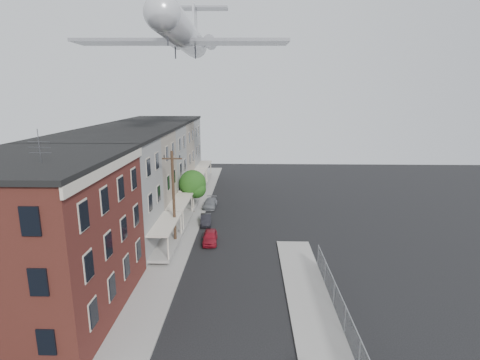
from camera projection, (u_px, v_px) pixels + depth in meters
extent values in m
cube|color=gray|center=(187.00, 223.00, 41.01)|extent=(3.00, 62.00, 0.12)
cube|color=gray|center=(316.00, 323.00, 23.20)|extent=(3.00, 26.00, 0.12)
cube|color=gray|center=(200.00, 223.00, 40.97)|extent=(0.15, 62.00, 0.14)
cube|color=gray|center=(292.00, 323.00, 23.23)|extent=(0.15, 26.00, 0.14)
cube|color=#331710|center=(37.00, 240.00, 23.50)|extent=(10.00, 12.00, 10.00)
cube|color=black|center=(27.00, 159.00, 22.33)|extent=(10.30, 12.30, 0.30)
cube|color=beige|center=(112.00, 167.00, 22.31)|extent=(0.16, 12.20, 0.60)
cylinder|color=#515156|center=(39.00, 147.00, 20.11)|extent=(0.04, 0.04, 2.00)
cube|color=#626260|center=(98.00, 198.00, 32.75)|extent=(10.00, 7.00, 10.00)
cube|color=black|center=(92.00, 140.00, 31.58)|extent=(10.25, 7.00, 0.30)
cube|color=gray|center=(167.00, 246.00, 33.61)|extent=(1.80, 6.40, 0.25)
cube|color=beige|center=(166.00, 223.00, 33.11)|extent=(1.90, 6.50, 0.15)
cube|color=#756B5D|center=(124.00, 180.00, 39.57)|extent=(10.00, 7.00, 10.00)
cube|color=black|center=(120.00, 131.00, 38.40)|extent=(10.25, 7.00, 0.30)
cube|color=gray|center=(181.00, 221.00, 40.42)|extent=(1.80, 6.40, 0.25)
cube|color=beige|center=(180.00, 201.00, 39.92)|extent=(1.90, 6.50, 0.15)
cube|color=#626260|center=(142.00, 167.00, 46.38)|extent=(10.00, 7.00, 10.00)
cube|color=black|center=(140.00, 126.00, 45.21)|extent=(10.25, 7.00, 0.30)
cube|color=gray|center=(191.00, 202.00, 47.24)|extent=(1.80, 6.40, 0.25)
cube|color=beige|center=(190.00, 185.00, 46.74)|extent=(1.90, 6.50, 0.15)
cube|color=#756B5D|center=(156.00, 158.00, 53.20)|extent=(10.00, 7.00, 10.00)
cube|color=black|center=(154.00, 121.00, 52.03)|extent=(10.25, 7.00, 0.30)
cube|color=gray|center=(198.00, 188.00, 54.05)|extent=(1.80, 6.40, 0.25)
cube|color=beige|center=(198.00, 174.00, 53.55)|extent=(1.90, 6.50, 0.15)
cube|color=#626260|center=(167.00, 151.00, 60.01)|extent=(10.00, 7.00, 10.00)
cube|color=black|center=(165.00, 118.00, 58.85)|extent=(10.25, 7.00, 0.30)
cube|color=gray|center=(204.00, 178.00, 60.87)|extent=(1.80, 6.40, 0.25)
cube|color=beige|center=(204.00, 165.00, 60.37)|extent=(1.90, 6.50, 0.15)
cylinder|color=gray|center=(360.00, 355.00, 19.06)|extent=(0.06, 0.06, 1.90)
cylinder|color=gray|center=(345.00, 321.00, 21.98)|extent=(0.06, 0.06, 1.90)
cylinder|color=gray|center=(334.00, 294.00, 24.90)|extent=(0.06, 0.06, 1.90)
cylinder|color=gray|center=(325.00, 273.00, 27.82)|extent=(0.06, 0.06, 1.90)
cylinder|color=gray|center=(318.00, 256.00, 30.74)|extent=(0.06, 0.06, 1.90)
cube|color=gray|center=(346.00, 307.00, 21.78)|extent=(0.04, 18.00, 0.04)
cube|color=gray|center=(345.00, 321.00, 21.98)|extent=(0.02, 18.00, 1.80)
cylinder|color=black|center=(174.00, 200.00, 34.16)|extent=(0.26, 0.26, 9.00)
cube|color=black|center=(172.00, 159.00, 33.30)|extent=(1.80, 0.12, 0.12)
cylinder|color=black|center=(164.00, 156.00, 33.27)|extent=(0.08, 0.08, 0.25)
cylinder|color=black|center=(180.00, 156.00, 33.23)|extent=(0.08, 0.08, 0.25)
cylinder|color=black|center=(193.00, 203.00, 44.64)|extent=(0.24, 0.24, 2.40)
sphere|color=#1C4813|center=(193.00, 183.00, 44.09)|extent=(3.20, 3.20, 3.20)
sphere|color=#1C4813|center=(197.00, 189.00, 43.92)|extent=(2.24, 2.24, 2.24)
imported|color=maroon|center=(210.00, 237.00, 35.72)|extent=(1.54, 3.46, 1.16)
imported|color=black|center=(206.00, 220.00, 40.83)|extent=(1.45, 3.32, 1.06)
imported|color=slate|center=(210.00, 203.00, 46.78)|extent=(1.65, 3.81, 1.09)
cylinder|color=#BCBCC0|center=(184.00, 35.00, 39.03)|extent=(3.36, 21.63, 2.88)
sphere|color=#BCBCC0|center=(162.00, 13.00, 28.53)|extent=(2.88, 2.88, 2.88)
cone|color=#BCBCC0|center=(196.00, 47.00, 49.54)|extent=(2.94, 2.76, 2.88)
cube|color=#939399|center=(182.00, 42.00, 37.92)|extent=(21.65, 4.26, 0.31)
cylinder|color=#939399|center=(175.00, 42.00, 46.44)|extent=(1.52, 3.63, 1.44)
cylinder|color=#939399|center=(210.00, 42.00, 46.43)|extent=(1.52, 3.63, 1.44)
cube|color=#BCBCC0|center=(195.00, 26.00, 48.53)|extent=(0.30, 3.42, 5.03)
cube|color=#939399|center=(195.00, 8.00, 48.88)|extent=(8.59, 2.53, 0.22)
cylinder|color=#515156|center=(168.00, 39.00, 30.65)|extent=(0.14, 0.14, 1.08)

